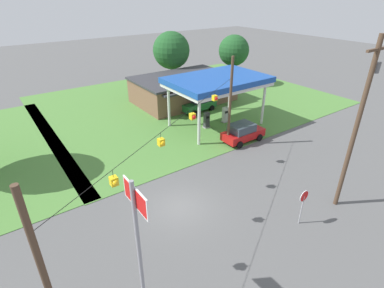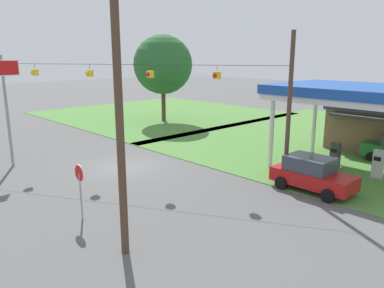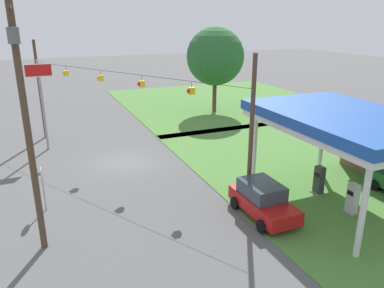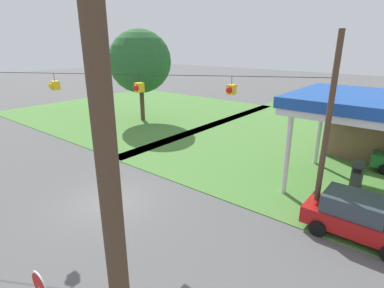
{
  "view_description": "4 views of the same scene",
  "coord_description": "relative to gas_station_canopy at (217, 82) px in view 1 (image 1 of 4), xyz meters",
  "views": [
    {
      "loc": [
        -8.61,
        -13.54,
        13.15
      ],
      "look_at": [
        4.02,
        4.26,
        1.82
      ],
      "focal_mm": 28.0,
      "sensor_mm": 36.0,
      "label": 1
    },
    {
      "loc": [
        19.55,
        -12.65,
        7.02
      ],
      "look_at": [
        4.74,
        1.52,
        2.11
      ],
      "focal_mm": 35.0,
      "sensor_mm": 36.0,
      "label": 2
    },
    {
      "loc": [
        25.07,
        -5.4,
        9.93
      ],
      "look_at": [
        2.25,
        4.28,
        1.53
      ],
      "focal_mm": 35.0,
      "sensor_mm": 36.0,
      "label": 3
    },
    {
      "loc": [
        11.83,
        -7.82,
        7.75
      ],
      "look_at": [
        2.19,
        4.12,
        2.55
      ],
      "focal_mm": 28.0,
      "sensor_mm": 36.0,
      "label": 4
    }
  ],
  "objects": [
    {
      "name": "stop_sign_overhead",
      "position": [
        -15.95,
        -14.29,
        0.09
      ],
      "size": [
        0.22,
        1.96,
        7.01
      ],
      "color": "gray",
      "rests_on": "ground"
    },
    {
      "name": "fuel_pump_near",
      "position": [
        -1.28,
        -0.0,
        -3.94
      ],
      "size": [
        0.71,
        0.56,
        1.73
      ],
      "color": "gray",
      "rests_on": "ground"
    },
    {
      "name": "gas_station_canopy",
      "position": [
        0.0,
        0.0,
        0.0
      ],
      "size": [
        9.91,
        6.7,
        5.27
      ],
      "color": "silver",
      "rests_on": "ground"
    },
    {
      "name": "ground_plane",
      "position": [
        -10.77,
        -9.31,
        -4.76
      ],
      "size": [
        160.0,
        160.0,
        0.0
      ],
      "primitive_type": "plane",
      "color": "#565656"
    },
    {
      "name": "car_at_pumps_front",
      "position": [
        -0.38,
        -4.47,
        -3.83
      ],
      "size": [
        4.25,
        2.12,
        1.82
      ],
      "rotation": [
        0.0,
        0.0,
        0.0
      ],
      "color": "#AD1414",
      "rests_on": "ground"
    },
    {
      "name": "tree_far_back",
      "position": [
        11.95,
        10.64,
        0.31
      ],
      "size": [
        4.48,
        4.48,
        7.34
      ],
      "color": "#4C3828",
      "rests_on": "ground"
    },
    {
      "name": "car_at_pumps_rear",
      "position": [
        1.01,
        4.48,
        -3.8
      ],
      "size": [
        4.47,
        2.32,
        1.89
      ],
      "rotation": [
        0.0,
        0.0,
        3.2
      ],
      "color": "#1E602D",
      "rests_on": "ground"
    },
    {
      "name": "grass_verge_station_corner",
      "position": [
        2.0,
        8.58,
        -4.74
      ],
      "size": [
        36.0,
        28.0,
        0.04
      ],
      "primitive_type": "cube",
      "color": "#4C7F38",
      "rests_on": "ground"
    },
    {
      "name": "signal_span_gantry",
      "position": [
        -10.77,
        -9.32,
        -0.24
      ],
      "size": [
        17.61,
        10.24,
        8.26
      ],
      "color": "#4C3828",
      "rests_on": "ground"
    },
    {
      "name": "gas_station_store",
      "position": [
        1.57,
        8.56,
        -3.12
      ],
      "size": [
        12.38,
        8.61,
        3.25
      ],
      "color": "brown",
      "rests_on": "ground"
    },
    {
      "name": "fuel_pump_far",
      "position": [
        1.28,
        -0.0,
        -3.94
      ],
      "size": [
        0.71,
        0.56,
        1.73
      ],
      "color": "gray",
      "rests_on": "ground"
    },
    {
      "name": "utility_pole_main",
      "position": [
        -1.79,
        -15.18,
        1.41
      ],
      "size": [
        2.2,
        0.44,
        11.1
      ],
      "color": "#4C3828",
      "rests_on": "ground"
    },
    {
      "name": "stop_sign_roadside",
      "position": [
        -5.51,
        -14.95,
        -2.95
      ],
      "size": [
        0.8,
        0.08,
        2.5
      ],
      "rotation": [
        0.0,
        0.0,
        3.14
      ],
      "color": "#99999E",
      "rests_on": "ground"
    },
    {
      "name": "tree_behind_station",
      "position": [
        3.64,
        14.67,
        0.6
      ],
      "size": [
        5.24,
        5.24,
        8.0
      ],
      "color": "#4C3828",
      "rests_on": "ground"
    }
  ]
}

